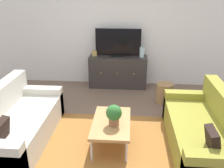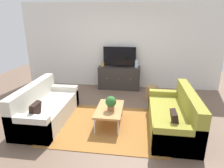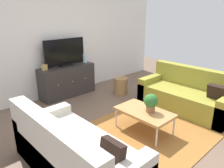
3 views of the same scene
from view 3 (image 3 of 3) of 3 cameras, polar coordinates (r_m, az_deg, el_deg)
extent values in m
plane|color=brown|center=(3.92, 6.97, -11.88)|extent=(10.00, 10.00, 0.00)
cube|color=white|center=(5.39, -14.03, 11.45)|extent=(6.40, 0.12, 2.70)
cube|color=#9E662D|center=(3.84, 8.73, -12.59)|extent=(2.50, 1.90, 0.01)
cube|color=beige|center=(2.98, -9.15, -18.10)|extent=(0.86, 1.87, 0.43)
cube|color=beige|center=(2.73, -15.32, -17.10)|extent=(0.20, 1.87, 0.85)
cube|color=beige|center=(3.57, -17.03, -10.79)|extent=(0.86, 0.18, 0.55)
cube|color=black|center=(2.42, 0.02, -17.79)|extent=(0.15, 0.30, 0.31)
cube|color=olive|center=(4.80, 18.47, -3.91)|extent=(0.86, 1.87, 0.43)
cube|color=olive|center=(5.01, 20.53, -0.67)|extent=(0.20, 1.87, 0.85)
cube|color=olive|center=(5.19, 10.42, -0.79)|extent=(0.86, 0.18, 0.55)
cube|color=black|center=(4.42, 25.43, -2.11)|extent=(0.16, 0.30, 0.31)
cube|color=#B7844C|center=(3.75, 8.41, -7.20)|extent=(0.56, 0.95, 0.04)
cylinder|color=silver|center=(3.45, 11.51, -13.53)|extent=(0.03, 0.03, 0.34)
cylinder|color=silver|center=(3.80, 15.79, -10.63)|extent=(0.03, 0.03, 0.34)
cylinder|color=silver|center=(3.93, 1.05, -8.79)|extent=(0.03, 0.03, 0.34)
cylinder|color=silver|center=(4.24, 5.70, -6.71)|extent=(0.03, 0.03, 0.34)
cylinder|color=#936042|center=(3.70, 9.97, -6.34)|extent=(0.15, 0.15, 0.11)
sphere|color=#2D6B2D|center=(3.64, 10.10, -4.33)|extent=(0.23, 0.23, 0.23)
cube|color=#332D2B|center=(5.37, -11.56, 0.82)|extent=(1.33, 0.44, 0.73)
sphere|color=#B79338|center=(5.00, -13.78, -0.30)|extent=(0.03, 0.03, 0.03)
sphere|color=#B79338|center=(5.18, -10.22, 0.62)|extent=(0.03, 0.03, 0.03)
sphere|color=#B79338|center=(5.38, -6.91, 1.48)|extent=(0.03, 0.03, 0.03)
cube|color=black|center=(5.29, -11.95, 4.83)|extent=(0.28, 0.16, 0.04)
cube|color=black|center=(5.22, -12.19, 8.22)|extent=(1.03, 0.04, 0.60)
cylinder|color=silver|center=(5.54, -7.09, 6.78)|extent=(0.11, 0.11, 0.24)
cube|color=tan|center=(5.01, -17.18, 4.15)|extent=(0.11, 0.07, 0.13)
cylinder|color=#9E7547|center=(5.40, 2.30, -0.49)|extent=(0.34, 0.34, 0.41)
camera|label=1|loc=(3.15, 70.43, 11.69)|focal=39.62mm
camera|label=2|loc=(3.76, 78.00, 8.49)|focal=32.07mm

